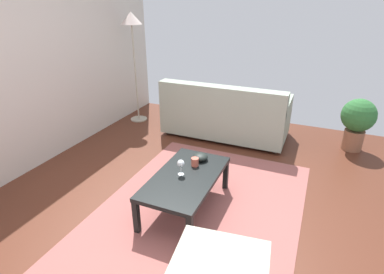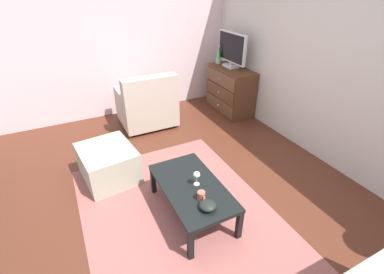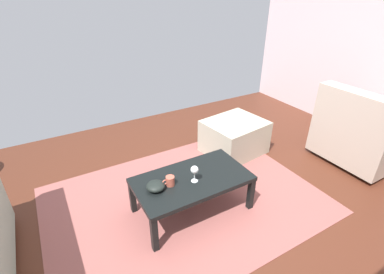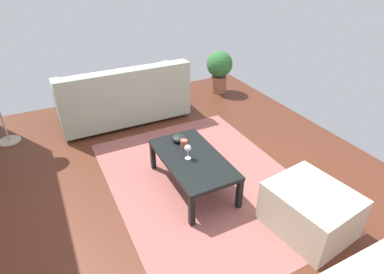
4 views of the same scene
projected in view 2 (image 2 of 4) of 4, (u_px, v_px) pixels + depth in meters
name	position (u px, v px, depth m)	size (l,w,h in m)	color
ground_plane	(189.00, 200.00, 3.10)	(5.89, 4.57, 0.05)	#502719
wall_accent_rear	(341.00, 67.00, 3.24)	(5.89, 0.12, 2.52)	beige
wall_plain_left	(118.00, 41.00, 4.54)	(0.12, 4.57, 2.52)	silver
area_rug	(180.00, 216.00, 2.86)	(2.60, 1.90, 0.01)	#95524D
dresser	(230.00, 90.00, 4.96)	(0.98, 0.49, 0.81)	#512D1A
tv	(232.00, 49.00, 4.67)	(0.77, 0.18, 0.59)	silver
lava_lamp	(218.00, 55.00, 4.97)	(0.09, 0.09, 0.33)	#B7B7BC
coffee_table	(192.00, 189.00, 2.74)	(1.04, 0.57, 0.37)	black
wine_glass	(197.00, 175.00, 2.68)	(0.07, 0.07, 0.16)	silver
mug	(201.00, 196.00, 2.53)	(0.11, 0.08, 0.08)	#B65543
bowl_decorative	(208.00, 205.00, 2.43)	(0.16, 0.16, 0.07)	black
armchair	(147.00, 105.00, 4.47)	(0.80, 0.87, 0.91)	#332319
ottoman	(108.00, 163.00, 3.32)	(0.70, 0.60, 0.42)	#ACAC97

